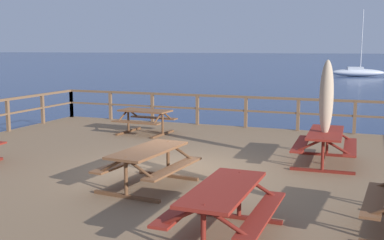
{
  "coord_description": "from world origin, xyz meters",
  "views": [
    {
      "loc": [
        3.98,
        -9.53,
        3.31
      ],
      "look_at": [
        0.0,
        0.95,
        1.61
      ],
      "focal_mm": 44.26,
      "sensor_mm": 36.0,
      "label": 1
    }
  ],
  "objects_px": {
    "picnic_table_back_right": "(149,159)",
    "patio_umbrella_tall_back_left": "(326,98)",
    "picnic_table_front_left": "(223,201)",
    "picnic_table_mid_centre": "(325,140)",
    "sailboat_distant": "(357,72)",
    "picnic_table_back_left": "(145,117)"
  },
  "relations": [
    {
      "from": "picnic_table_back_right",
      "to": "patio_umbrella_tall_back_left",
      "type": "xyz_separation_m",
      "value": [
        3.05,
        3.13,
        1.0
      ]
    },
    {
      "from": "picnic_table_back_left",
      "to": "picnic_table_back_right",
      "type": "xyz_separation_m",
      "value": [
        2.69,
        -5.26,
        0.01
      ]
    },
    {
      "from": "picnic_table_mid_centre",
      "to": "sailboat_distant",
      "type": "height_order",
      "value": "sailboat_distant"
    },
    {
      "from": "patio_umbrella_tall_back_left",
      "to": "picnic_table_back_right",
      "type": "bearing_deg",
      "value": -134.23
    },
    {
      "from": "sailboat_distant",
      "to": "picnic_table_mid_centre",
      "type": "bearing_deg",
      "value": -89.21
    },
    {
      "from": "picnic_table_back_right",
      "to": "sailboat_distant",
      "type": "relative_size",
      "value": 0.27
    },
    {
      "from": "picnic_table_mid_centre",
      "to": "sailboat_distant",
      "type": "relative_size",
      "value": 0.27
    },
    {
      "from": "patio_umbrella_tall_back_left",
      "to": "sailboat_distant",
      "type": "height_order",
      "value": "sailboat_distant"
    },
    {
      "from": "picnic_table_front_left",
      "to": "picnic_table_back_right",
      "type": "bearing_deg",
      "value": 137.74
    },
    {
      "from": "picnic_table_back_right",
      "to": "sailboat_distant",
      "type": "height_order",
      "value": "sailboat_distant"
    },
    {
      "from": "picnic_table_back_left",
      "to": "picnic_table_back_right",
      "type": "relative_size",
      "value": 0.83
    },
    {
      "from": "picnic_table_mid_centre",
      "to": "picnic_table_front_left",
      "type": "xyz_separation_m",
      "value": [
        -0.94,
        -5.12,
        -0.0
      ]
    },
    {
      "from": "picnic_table_front_left",
      "to": "picnic_table_mid_centre",
      "type": "bearing_deg",
      "value": 79.62
    },
    {
      "from": "picnic_table_back_left",
      "to": "patio_umbrella_tall_back_left",
      "type": "distance_m",
      "value": 6.2
    },
    {
      "from": "picnic_table_back_left",
      "to": "sailboat_distant",
      "type": "bearing_deg",
      "value": 83.67
    },
    {
      "from": "picnic_table_back_right",
      "to": "sailboat_distant",
      "type": "distance_m",
      "value": 51.13
    },
    {
      "from": "picnic_table_back_left",
      "to": "sailboat_distant",
      "type": "xyz_separation_m",
      "value": [
        5.08,
        45.81,
        -0.64
      ]
    },
    {
      "from": "picnic_table_back_right",
      "to": "picnic_table_mid_centre",
      "type": "bearing_deg",
      "value": 46.26
    },
    {
      "from": "picnic_table_mid_centre",
      "to": "picnic_table_back_right",
      "type": "height_order",
      "value": "same"
    },
    {
      "from": "picnic_table_back_left",
      "to": "picnic_table_back_right",
      "type": "height_order",
      "value": "same"
    },
    {
      "from": "picnic_table_front_left",
      "to": "patio_umbrella_tall_back_left",
      "type": "relative_size",
      "value": 0.83
    },
    {
      "from": "picnic_table_back_right",
      "to": "picnic_table_back_left",
      "type": "bearing_deg",
      "value": 117.04
    }
  ]
}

